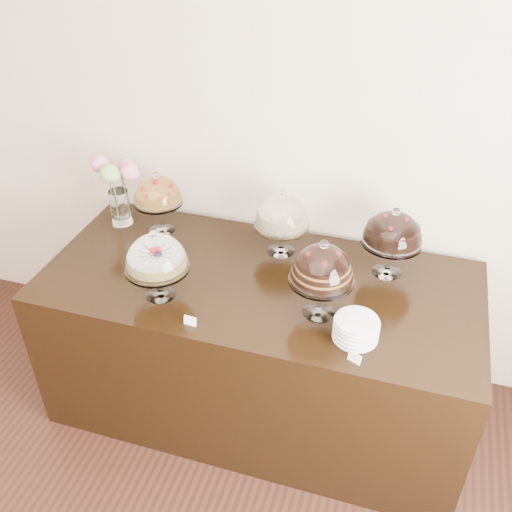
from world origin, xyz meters
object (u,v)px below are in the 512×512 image
(cake_stand_sugar_sponge, at_px, (156,256))
(cake_stand_cheesecake, at_px, (282,214))
(cake_stand_choco_layer, at_px, (322,267))
(flower_vase, at_px, (117,184))
(cake_stand_dark_choco, at_px, (393,231))
(plate_stack, at_px, (356,329))
(cake_stand_fruit_tart, at_px, (158,193))
(display_counter, at_px, (259,345))

(cake_stand_sugar_sponge, xyz_separation_m, cake_stand_cheesecake, (0.46, 0.53, 0.00))
(cake_stand_choco_layer, bearing_deg, flower_vase, 159.98)
(cake_stand_cheesecake, bearing_deg, cake_stand_choco_layer, -55.65)
(cake_stand_dark_choco, bearing_deg, plate_stack, -98.17)
(cake_stand_cheesecake, distance_m, flower_vase, 0.96)
(cake_stand_choco_layer, distance_m, cake_stand_fruit_tart, 1.10)
(display_counter, bearing_deg, cake_stand_fruit_tart, 157.06)
(cake_stand_choco_layer, relative_size, cake_stand_fruit_tart, 1.09)
(display_counter, xyz_separation_m, plate_stack, (0.53, -0.28, 0.50))
(cake_stand_choco_layer, bearing_deg, plate_stack, -32.57)
(cake_stand_fruit_tart, xyz_separation_m, plate_stack, (1.19, -0.56, -0.19))
(cake_stand_sugar_sponge, height_order, cake_stand_choco_layer, cake_stand_choco_layer)
(cake_stand_cheesecake, relative_size, cake_stand_dark_choco, 0.99)
(cake_stand_dark_choco, height_order, plate_stack, cake_stand_dark_choco)
(cake_stand_sugar_sponge, relative_size, flower_vase, 0.89)
(cake_stand_choco_layer, xyz_separation_m, cake_stand_cheesecake, (-0.30, 0.44, -0.03))
(display_counter, distance_m, cake_stand_sugar_sponge, 0.84)
(cake_stand_dark_choco, xyz_separation_m, flower_vase, (-1.52, 0.04, -0.00))
(cake_stand_choco_layer, relative_size, cake_stand_cheesecake, 1.07)
(flower_vase, bearing_deg, cake_stand_dark_choco, -1.62)
(cake_stand_choco_layer, xyz_separation_m, cake_stand_dark_choco, (0.27, 0.42, -0.02))
(cake_stand_choco_layer, distance_m, plate_stack, 0.31)
(display_counter, height_order, cake_stand_dark_choco, cake_stand_dark_choco)
(cake_stand_choco_layer, height_order, cake_stand_fruit_tart, cake_stand_choco_layer)
(cake_stand_sugar_sponge, relative_size, cake_stand_choco_layer, 0.91)
(display_counter, relative_size, cake_stand_cheesecake, 5.85)
(cake_stand_cheesecake, xyz_separation_m, flower_vase, (-0.96, 0.02, 0.02))
(cake_stand_dark_choco, bearing_deg, flower_vase, 178.38)
(cake_stand_dark_choco, bearing_deg, cake_stand_cheesecake, 177.52)
(cake_stand_cheesecake, relative_size, cake_stand_fruit_tart, 1.01)
(cake_stand_cheesecake, xyz_separation_m, plate_stack, (0.49, -0.56, -0.18))
(display_counter, relative_size, plate_stack, 11.23)
(display_counter, xyz_separation_m, cake_stand_sugar_sponge, (-0.42, -0.25, 0.68))
(cake_stand_sugar_sponge, xyz_separation_m, plate_stack, (0.95, -0.03, -0.18))
(cake_stand_cheesecake, distance_m, cake_stand_dark_choco, 0.57)
(cake_stand_dark_choco, distance_m, plate_stack, 0.58)
(cake_stand_sugar_sponge, height_order, cake_stand_fruit_tart, cake_stand_fruit_tart)
(cake_stand_fruit_tart, distance_m, flower_vase, 0.25)
(cake_stand_choco_layer, xyz_separation_m, plate_stack, (0.19, -0.12, -0.21))
(display_counter, distance_m, plate_stack, 0.78)
(cake_stand_choco_layer, bearing_deg, cake_stand_dark_choco, 57.32)
(plate_stack, bearing_deg, cake_stand_fruit_tart, 154.81)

